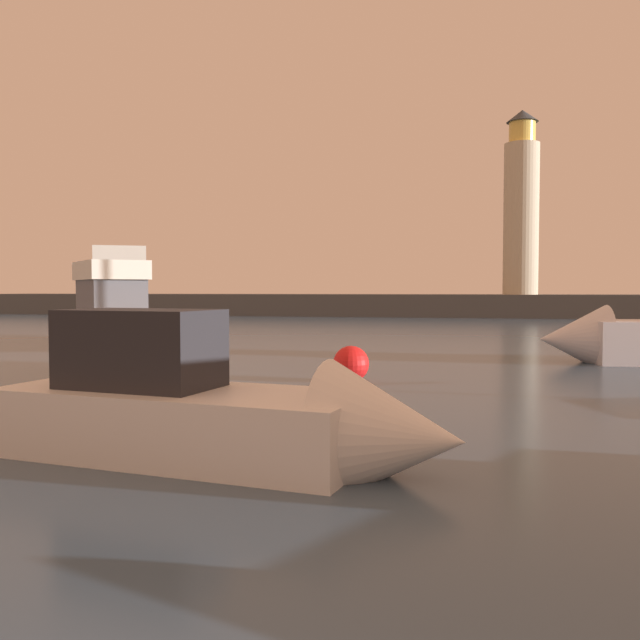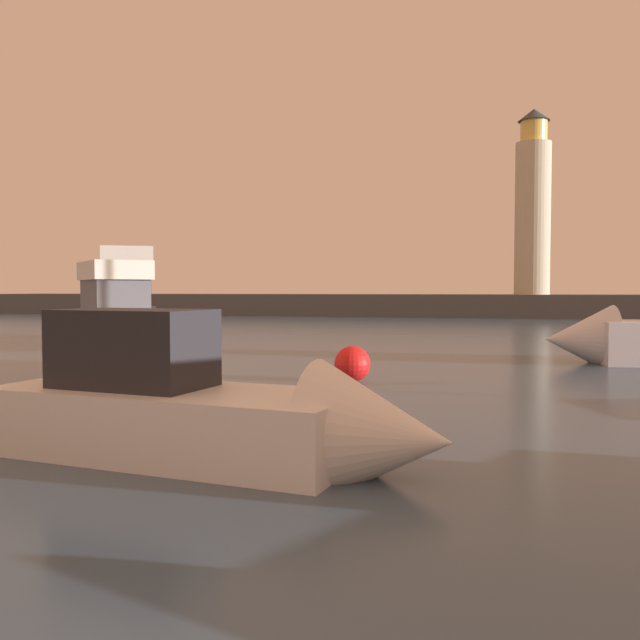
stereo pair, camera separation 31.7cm
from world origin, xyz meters
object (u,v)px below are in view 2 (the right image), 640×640
mooring_buoy (352,364)px  motorboat_2 (228,414)px  lighthouse (533,207)px  motorboat_3 (128,342)px  motorboat_5 (128,312)px

mooring_buoy → motorboat_2: bearing=-91.1°
lighthouse → motorboat_3: size_ratio=2.30×
motorboat_2 → motorboat_3: bearing=126.8°
motorboat_2 → lighthouse: bearing=81.8°
motorboat_3 → motorboat_5: size_ratio=0.74×
motorboat_5 → mooring_buoy: size_ratio=9.85×
motorboat_3 → lighthouse: bearing=73.6°
lighthouse → motorboat_3: (-13.00, -44.06, -8.21)m
motorboat_2 → mooring_buoy: size_ratio=7.35×
lighthouse → mooring_buoy: size_ratio=16.84×
motorboat_5 → motorboat_3: bearing=-61.2°
motorboat_3 → mooring_buoy: 5.80m
lighthouse → mooring_buoy: lighthouse is taller
motorboat_2 → motorboat_5: bearing=122.4°
motorboat_2 → motorboat_5: (-11.06, 17.47, 0.74)m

